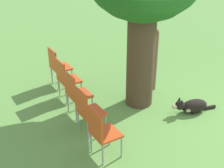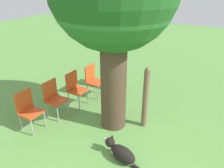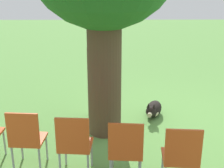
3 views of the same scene
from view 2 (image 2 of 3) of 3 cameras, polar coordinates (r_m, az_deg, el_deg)
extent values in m
plane|color=#609947|center=(4.57, -0.42, -17.39)|extent=(30.00, 30.00, 0.00)
cylinder|color=#4C3828|center=(4.73, 0.40, 1.36)|extent=(0.57, 0.57, 2.36)
ellipsoid|color=black|center=(4.33, 2.81, -17.79)|extent=(0.63, 0.45, 0.28)
ellipsoid|color=#C6B293|center=(4.42, 1.24, -16.97)|extent=(0.26, 0.29, 0.17)
sphere|color=black|center=(4.45, -0.50, -14.95)|extent=(0.25, 0.25, 0.19)
cylinder|color=#C6B293|center=(4.52, -1.53, -14.45)|extent=(0.11, 0.11, 0.08)
cone|color=black|center=(4.35, -1.02, -14.11)|extent=(0.06, 0.06, 0.09)
cone|color=black|center=(4.41, 0.00, -13.48)|extent=(0.06, 0.06, 0.09)
cylinder|color=brown|center=(4.96, 8.72, -4.07)|extent=(0.13, 0.13, 1.38)
sphere|color=brown|center=(4.66, 9.29, 3.56)|extent=(0.12, 0.12, 0.12)
cube|color=#D14C1E|center=(5.23, -20.28, -7.05)|extent=(0.45, 0.47, 0.04)
cube|color=#D14C1E|center=(5.25, -22.08, -4.03)|extent=(0.07, 0.44, 0.48)
cylinder|color=#99999E|center=(5.33, -17.10, -8.81)|extent=(0.03, 0.03, 0.42)
cylinder|color=#99999E|center=(5.14, -20.18, -10.73)|extent=(0.03, 0.03, 0.42)
cylinder|color=#99999E|center=(5.57, -19.68, -7.61)|extent=(0.03, 0.03, 0.42)
cylinder|color=#99999E|center=(5.39, -22.71, -9.38)|extent=(0.03, 0.03, 0.42)
cube|color=#D14C1E|center=(5.54, -14.22, -4.25)|extent=(0.45, 0.47, 0.04)
cube|color=#D14C1E|center=(5.55, -15.94, -1.42)|extent=(0.07, 0.44, 0.48)
cylinder|color=#99999E|center=(5.66, -11.33, -5.93)|extent=(0.03, 0.03, 0.42)
cylinder|color=#99999E|center=(5.43, -13.96, -7.67)|extent=(0.03, 0.03, 0.42)
cylinder|color=#99999E|center=(5.88, -13.99, -4.94)|extent=(0.03, 0.03, 0.42)
cylinder|color=#99999E|center=(5.66, -16.62, -6.56)|extent=(0.03, 0.03, 0.42)
cube|color=#D14C1E|center=(5.92, -8.90, -1.73)|extent=(0.45, 0.47, 0.04)
cube|color=#D14C1E|center=(5.93, -10.53, 0.91)|extent=(0.07, 0.44, 0.48)
cylinder|color=#99999E|center=(6.06, -6.30, -3.34)|extent=(0.03, 0.03, 0.42)
cylinder|color=#99999E|center=(5.80, -8.53, -4.88)|extent=(0.03, 0.03, 0.42)
cylinder|color=#99999E|center=(6.26, -8.96, -2.52)|extent=(0.03, 0.03, 0.42)
cylinder|color=#99999E|center=(6.01, -11.23, -3.96)|extent=(0.03, 0.03, 0.42)
cube|color=#D14C1E|center=(6.35, -4.27, 0.48)|extent=(0.45, 0.47, 0.04)
cube|color=#D14C1E|center=(6.36, -5.79, 2.94)|extent=(0.07, 0.44, 0.48)
cylinder|color=#99999E|center=(6.50, -1.95, -1.07)|extent=(0.03, 0.03, 0.42)
cylinder|color=#99999E|center=(6.22, -3.82, -2.41)|extent=(0.03, 0.03, 0.42)
cylinder|color=#99999E|center=(6.68, -4.56, -0.37)|extent=(0.03, 0.03, 0.42)
cylinder|color=#99999E|center=(6.41, -6.49, -1.64)|extent=(0.03, 0.03, 0.42)
cube|color=#D14C1E|center=(6.83, -0.26, 2.39)|extent=(0.45, 0.47, 0.04)
cube|color=#D14C1E|center=(6.83, -1.66, 4.69)|extent=(0.07, 0.44, 0.48)
cylinder|color=#99999E|center=(6.99, 1.81, 0.90)|extent=(0.03, 0.03, 0.42)
cylinder|color=#99999E|center=(6.69, 0.24, -0.26)|extent=(0.03, 0.03, 0.42)
cylinder|color=#99999E|center=(7.15, -0.71, 1.51)|extent=(0.03, 0.03, 0.42)
cylinder|color=#99999E|center=(6.86, -2.36, 0.40)|extent=(0.03, 0.03, 0.42)
camera|label=1|loc=(5.83, -71.94, 12.67)|focal=50.00mm
camera|label=3|loc=(7.88, -36.76, 17.15)|focal=50.00mm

